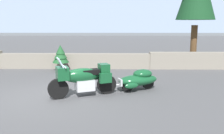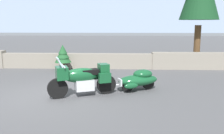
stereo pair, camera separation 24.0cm
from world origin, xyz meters
The scene contains 6 objects.
ground_plane centered at (0.00, 0.00, 0.00)m, with size 80.00×80.00×0.00m, color #4C4C4F.
stone_guard_wall centered at (-0.06, 5.06, 0.44)m, with size 24.00×0.57×0.94m.
distant_ridgeline centered at (0.00, 95.07, 8.00)m, with size 240.00×80.00×16.00m, color #8C9EB7.
touring_motorcycle centered at (1.09, -0.02, 0.62)m, with size 2.20×1.24×1.33m.
car_shaped_trailer centered at (2.99, 0.75, 0.41)m, with size 2.18×1.21×0.76m.
pine_sapling_near centered at (-0.61, 4.37, 0.83)m, with size 0.83×0.83×1.33m.
Camera 2 is at (2.38, -7.82, 2.39)m, focal length 39.02 mm.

